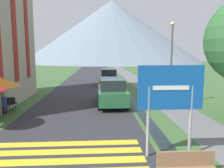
# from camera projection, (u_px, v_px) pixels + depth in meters

# --- Properties ---
(ground_plane) EXTENTS (160.00, 160.00, 0.00)m
(ground_plane) POSITION_uv_depth(u_px,v_px,m) (111.00, 86.00, 23.49)
(ground_plane) COLOR #3D6033
(road) EXTENTS (6.40, 60.00, 0.01)m
(road) POSITION_uv_depth(u_px,v_px,m) (91.00, 77.00, 33.22)
(road) COLOR #2D2D33
(road) RESTS_ON ground_plane
(footpath) EXTENTS (2.20, 60.00, 0.01)m
(footpath) POSITION_uv_depth(u_px,v_px,m) (130.00, 76.00, 33.60)
(footpath) COLOR slate
(footpath) RESTS_ON ground_plane
(drainage_channel) EXTENTS (0.60, 60.00, 0.00)m
(drainage_channel) POSITION_uv_depth(u_px,v_px,m) (115.00, 77.00, 33.45)
(drainage_channel) COLOR black
(drainage_channel) RESTS_ON ground_plane
(crosswalk_marking) EXTENTS (5.44, 2.54, 0.01)m
(crosswalk_marking) POSITION_uv_depth(u_px,v_px,m) (64.00, 156.00, 7.36)
(crosswalk_marking) COLOR yellow
(crosswalk_marking) RESTS_ON ground_plane
(mountain_distant) EXTENTS (74.98, 74.98, 26.41)m
(mountain_distant) POSITION_uv_depth(u_px,v_px,m) (112.00, 32.00, 95.37)
(mountain_distant) COLOR slate
(mountain_distant) RESTS_ON ground_plane
(road_sign) EXTENTS (2.18, 0.11, 3.07)m
(road_sign) POSITION_uv_depth(u_px,v_px,m) (170.00, 96.00, 7.13)
(road_sign) COLOR #9E9EA3
(road_sign) RESTS_ON ground_plane
(parked_car_near) EXTENTS (1.93, 4.57, 1.82)m
(parked_car_near) POSITION_uv_depth(u_px,v_px,m) (112.00, 92.00, 14.75)
(parked_car_near) COLOR #28663D
(parked_car_near) RESTS_ON ground_plane
(parked_car_far) EXTENTS (1.97, 3.84, 1.82)m
(parked_car_far) POSITION_uv_depth(u_px,v_px,m) (109.00, 77.00, 23.98)
(parked_car_far) COLOR navy
(parked_car_far) RESTS_ON ground_plane
(cafe_chair_far_left) EXTENTS (0.40, 0.40, 0.85)m
(cafe_chair_far_left) POSITION_uv_depth(u_px,v_px,m) (11.00, 103.00, 13.06)
(cafe_chair_far_left) COLOR #232328
(cafe_chair_far_left) RESTS_ON ground_plane
(cafe_chair_far_right) EXTENTS (0.40, 0.40, 0.85)m
(cafe_chair_far_right) POSITION_uv_depth(u_px,v_px,m) (13.00, 102.00, 13.24)
(cafe_chair_far_right) COLOR #232328
(cafe_chair_far_right) RESTS_ON ground_plane
(person_seated_far) EXTENTS (0.32, 0.32, 1.22)m
(person_seated_far) POSITION_uv_depth(u_px,v_px,m) (4.00, 103.00, 12.47)
(person_seated_far) COLOR #282833
(person_seated_far) RESTS_ON ground_plane
(streetlamp) EXTENTS (0.28, 0.28, 5.49)m
(streetlamp) POSITION_uv_depth(u_px,v_px,m) (171.00, 57.00, 14.21)
(streetlamp) COLOR #515156
(streetlamp) RESTS_ON ground_plane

